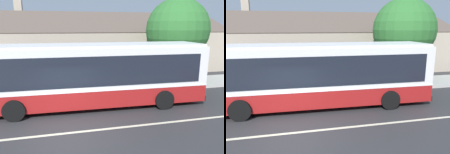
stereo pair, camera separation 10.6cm
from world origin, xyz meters
TOP-DOWN VIEW (x-y plane):
  - ground_plane at (0.00, 0.00)m, footprint 300.00×300.00m
  - sidewalk_far at (0.00, 6.00)m, footprint 60.00×3.00m
  - lane_divider_stripe at (0.00, 0.00)m, footprint 60.00×0.16m
  - community_building at (2.97, 14.27)m, footprint 25.45×10.01m
  - transit_bus at (1.17, 2.90)m, footprint 12.54×2.99m
  - street_tree_primary at (8.49, 6.96)m, footprint 4.69×4.69m
  - bus_stop_sign at (7.20, 4.99)m, footprint 0.36×0.07m

SIDE VIEW (x-z plane):
  - ground_plane at x=0.00m, z-range 0.00..0.00m
  - lane_divider_stripe at x=0.00m, z-range 0.00..0.01m
  - sidewalk_far at x=0.00m, z-range 0.00..0.15m
  - bus_stop_sign at x=7.20m, z-range 0.44..2.84m
  - transit_bus at x=1.17m, z-range 0.12..3.43m
  - community_building at x=2.97m, z-range -1.37..5.29m
  - street_tree_primary at x=8.49m, z-range 0.62..6.91m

